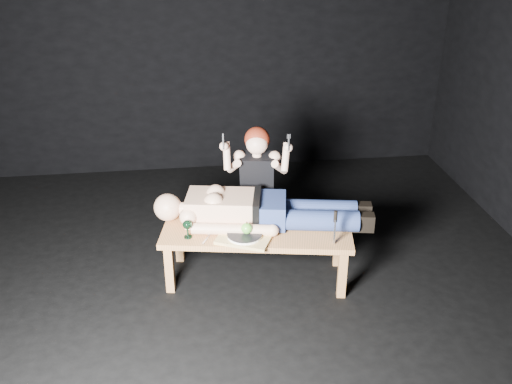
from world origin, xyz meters
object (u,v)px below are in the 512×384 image
Objects in this scene: lying_man at (264,207)px; serving_tray at (245,238)px; kneeling_woman at (258,184)px; table at (257,253)px; carving_knife at (335,228)px; goblet at (188,229)px.

lying_man is 0.33m from serving_tray.
kneeling_woman is 0.71m from serving_tray.
kneeling_woman is at bearing 92.21° from table.
table is 0.72m from carving_knife.
lying_man is at bearing 66.26° from table.
serving_tray is (-0.19, -0.67, -0.12)m from kneeling_woman.
table is 3.74× the size of serving_tray.
goblet is 1.11m from carving_knife.
lying_man reaches higher than serving_tray.
carving_knife is (1.08, -0.23, 0.07)m from goblet.
serving_tray is (-0.18, -0.24, -0.13)m from lying_man.
serving_tray is at bearing -116.74° from lying_man.
table is 5.31× the size of carving_knife.
table is 0.92× the size of lying_man.
table is 0.39m from lying_man.
serving_tray is 0.69m from carving_knife.
kneeling_woman reaches higher than serving_tray.
lying_man is 1.37× the size of kneeling_woman.
table is 1.27× the size of kneeling_woman.
carving_knife reaches higher than table.
serving_tray is 0.44m from goblet.
serving_tray is at bearing -95.42° from kneeling_woman.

